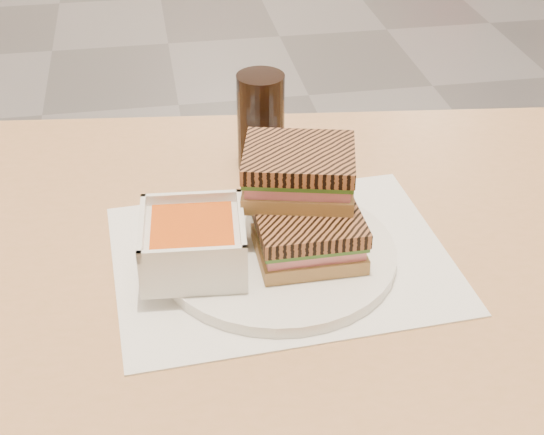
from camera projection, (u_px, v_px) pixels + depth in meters
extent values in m
cube|color=tan|center=(166.00, 261.00, 0.93)|extent=(1.27, 0.84, 0.03)
cylinder|color=tan|center=(498.00, 316.00, 1.41)|extent=(0.06, 0.06, 0.72)
cube|color=white|center=(281.00, 258.00, 0.91)|extent=(0.40, 0.32, 0.00)
cylinder|color=white|center=(278.00, 254.00, 0.90)|extent=(0.27, 0.27, 0.01)
cube|color=white|center=(193.00, 247.00, 0.86)|extent=(0.12, 0.12, 0.05)
cube|color=#D75416|center=(192.00, 227.00, 0.84)|extent=(0.10, 0.10, 0.01)
cube|color=white|center=(242.00, 222.00, 0.85)|extent=(0.01, 0.11, 0.01)
cube|color=white|center=(141.00, 227.00, 0.84)|extent=(0.01, 0.11, 0.01)
cube|color=white|center=(192.00, 198.00, 0.89)|extent=(0.11, 0.01, 0.01)
cube|color=white|center=(192.00, 254.00, 0.80)|extent=(0.11, 0.01, 0.01)
cube|color=#9F8045|center=(308.00, 248.00, 0.88)|extent=(0.12, 0.10, 0.02)
cube|color=pink|center=(309.00, 238.00, 0.87)|extent=(0.11, 0.09, 0.01)
cube|color=#386B23|center=(309.00, 232.00, 0.87)|extent=(0.11, 0.09, 0.01)
cube|color=brown|center=(309.00, 223.00, 0.86)|extent=(0.12, 0.10, 0.02)
cube|color=#9F8045|center=(299.00, 186.00, 0.90)|extent=(0.14, 0.13, 0.02)
cube|color=pink|center=(299.00, 174.00, 0.89)|extent=(0.13, 0.12, 0.01)
cube|color=#386B23|center=(299.00, 167.00, 0.88)|extent=(0.14, 0.13, 0.01)
cube|color=brown|center=(299.00, 157.00, 0.88)|extent=(0.14, 0.13, 0.02)
cylinder|color=black|center=(261.00, 123.00, 1.05)|extent=(0.06, 0.06, 0.14)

